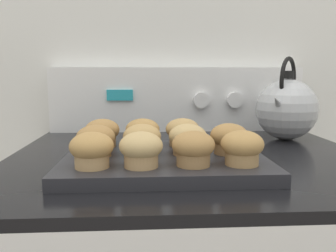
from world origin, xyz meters
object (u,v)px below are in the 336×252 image
object	(u,v)px
muffin_pan	(164,161)
muffin_r1_c3	(229,138)
muffin_r0_c2	(193,148)
tea_kettle	(287,108)
muffin_r1_c0	(96,140)
muffin_r2_c1	(143,132)
muffin_r2_c0	(102,133)
muffin_r0_c1	(141,149)
muffin_r1_c1	(142,139)
muffin_r2_c2	(183,132)
muffin_r0_c0	(92,150)
muffin_r0_c3	(242,147)
muffin_r1_c2	(188,139)

from	to	relation	value
muffin_pan	muffin_r1_c3	distance (m)	0.13
muffin_r0_c2	tea_kettle	distance (m)	0.44
muffin_r1_c0	muffin_r2_c1	distance (m)	0.12
muffin_pan	muffin_r1_c3	xyz separation A→B (m)	(0.12, 0.00, 0.04)
muffin_r0_c2	muffin_r2_c0	xyz separation A→B (m)	(-0.17, 0.16, 0.00)
muffin_r0_c1	tea_kettle	distance (m)	0.50
muffin_pan	muffin_r2_c0	size ratio (longest dim) A/B	5.19
muffin_r1_c3	muffin_r1_c0	bearing A→B (deg)	-178.85
muffin_r1_c1	tea_kettle	bearing A→B (deg)	34.02
muffin_r1_c0	muffin_r2_c2	world-z (taller)	same
muffin_r0_c1	muffin_r2_c2	xyz separation A→B (m)	(0.08, 0.17, 0.00)
muffin_pan	muffin_r1_c1	size ratio (longest dim) A/B	5.19
muffin_r0_c0	muffin_r1_c0	size ratio (longest dim) A/B	1.00
muffin_r2_c2	muffin_r1_c3	bearing A→B (deg)	-45.73
muffin_pan	muffin_r2_c2	xyz separation A→B (m)	(0.04, 0.08, 0.04)
muffin_r0_c1	muffin_r1_c1	xyz separation A→B (m)	(0.00, 0.09, 0.00)
muffin_pan	tea_kettle	size ratio (longest dim) A/B	1.70
muffin_r0_c3	muffin_r1_c0	world-z (taller)	same
muffin_r0_c3	muffin_r1_c1	distance (m)	0.18
tea_kettle	muffin_pan	bearing A→B (deg)	-142.54
tea_kettle	muffin_r1_c1	bearing A→B (deg)	-145.98
muffin_r1_c1	muffin_r2_c2	size ratio (longest dim) A/B	1.00
muffin_pan	tea_kettle	bearing A→B (deg)	37.46
muffin_r0_c0	muffin_r1_c0	world-z (taller)	same
muffin_r1_c2	muffin_r2_c0	distance (m)	0.19
muffin_r0_c3	muffin_r1_c2	size ratio (longest dim) A/B	1.00
muffin_r1_c2	muffin_r2_c1	world-z (taller)	same
muffin_r0_c1	muffin_r1_c0	world-z (taller)	same
muffin_r1_c2	tea_kettle	distance (m)	0.38
muffin_r0_c0	muffin_r2_c2	bearing A→B (deg)	45.44
muffin_r0_c0	muffin_r2_c1	bearing A→B (deg)	64.42
muffin_r1_c0	muffin_r2_c1	xyz separation A→B (m)	(0.08, 0.09, 0.00)
muffin_r0_c3	muffin_r2_c2	distance (m)	0.18
muffin_r0_c3	muffin_r1_c1	bearing A→B (deg)	153.37
muffin_r1_c2	muffin_r2_c1	size ratio (longest dim) A/B	1.00
muffin_r0_c3	muffin_r2_c2	world-z (taller)	same
muffin_r1_c1	muffin_r1_c3	bearing A→B (deg)	-0.22
muffin_pan	muffin_r0_c1	bearing A→B (deg)	-116.51
muffin_r0_c0	muffin_r2_c2	size ratio (longest dim) A/B	1.00
muffin_r0_c0	tea_kettle	distance (m)	0.56
muffin_r2_c1	muffin_r1_c0	bearing A→B (deg)	-134.00
muffin_r0_c1	muffin_r1_c2	xyz separation A→B (m)	(0.08, 0.08, 0.00)
muffin_r2_c1	muffin_r0_c2	bearing A→B (deg)	-63.04
muffin_pan	muffin_r0_c0	size ratio (longest dim) A/B	5.19
muffin_r1_c2	muffin_r2_c1	xyz separation A→B (m)	(-0.08, 0.08, 0.00)
muffin_r1_c0	muffin_r2_c0	bearing A→B (deg)	88.93
muffin_r0_c0	muffin_r1_c3	bearing A→B (deg)	19.21
muffin_pan	muffin_r1_c1	distance (m)	0.06
muffin_r1_c2	muffin_r1_c1	bearing A→B (deg)	178.46
muffin_r1_c0	muffin_r1_c3	size ratio (longest dim) A/B	1.00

